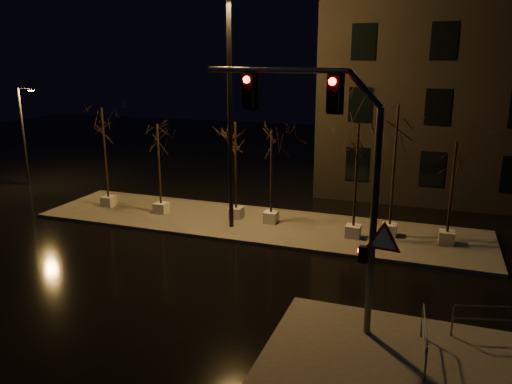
% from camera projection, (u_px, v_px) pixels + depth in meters
% --- Properties ---
extents(ground, '(90.00, 90.00, 0.00)m').
position_uv_depth(ground, '(201.00, 273.00, 19.08)').
color(ground, black).
rests_on(ground, ground).
extents(median, '(22.00, 5.00, 0.15)m').
position_uv_depth(median, '(255.00, 224.00, 24.52)').
color(median, '#4D4A45').
rests_on(median, ground).
extents(sidewalk_corner, '(7.00, 5.00, 0.15)m').
position_uv_depth(sidewalk_corner, '(396.00, 360.00, 13.43)').
color(sidewalk_corner, '#4D4A45').
rests_on(sidewalk_corner, ground).
extents(tree_0, '(1.80, 1.80, 5.49)m').
position_uv_depth(tree_0, '(103.00, 130.00, 26.16)').
color(tree_0, beige).
rests_on(tree_0, median).
extents(tree_1, '(1.80, 1.80, 4.77)m').
position_uv_depth(tree_1, '(158.00, 144.00, 25.07)').
color(tree_1, beige).
rests_on(tree_1, median).
extents(tree_2, '(1.80, 1.80, 4.96)m').
position_uv_depth(tree_2, '(235.00, 144.00, 24.25)').
color(tree_2, beige).
rests_on(tree_2, median).
extents(tree_3, '(1.80, 1.80, 4.62)m').
position_uv_depth(tree_3, '(271.00, 152.00, 23.61)').
color(tree_3, beige).
rests_on(tree_3, median).
extents(tree_4, '(1.80, 1.80, 5.27)m').
position_uv_depth(tree_4, '(357.00, 150.00, 21.48)').
color(tree_4, beige).
rests_on(tree_4, median).
extents(tree_5, '(1.80, 1.80, 6.06)m').
position_uv_depth(tree_5, '(396.00, 135.00, 21.52)').
color(tree_5, beige).
rests_on(tree_5, median).
extents(tree_6, '(1.80, 1.80, 4.58)m').
position_uv_depth(tree_6, '(454.00, 165.00, 20.84)').
color(tree_6, beige).
rests_on(tree_6, median).
extents(traffic_signal_mast, '(6.12, 1.02, 7.54)m').
position_uv_depth(traffic_signal_mast, '(334.00, 163.00, 13.95)').
color(traffic_signal_mast, '#53565A').
rests_on(traffic_signal_mast, sidewalk_corner).
extents(streetlight_main, '(2.63, 0.82, 10.54)m').
position_uv_depth(streetlight_main, '(230.00, 98.00, 22.36)').
color(streetlight_main, black).
rests_on(streetlight_main, median).
extents(streetlight_far, '(1.22, 0.30, 6.22)m').
position_uv_depth(streetlight_far, '(24.00, 132.00, 31.68)').
color(streetlight_far, black).
rests_on(streetlight_far, ground).
extents(guard_rail_a, '(2.23, 0.65, 1.00)m').
position_uv_depth(guard_rail_a, '(494.00, 317.00, 14.24)').
color(guard_rail_a, '#53565A').
rests_on(guard_rail_a, sidewalk_corner).
extents(guard_rail_b, '(0.21, 2.22, 1.05)m').
position_uv_depth(guard_rail_b, '(424.00, 335.00, 13.26)').
color(guard_rail_b, '#53565A').
rests_on(guard_rail_b, sidewalk_corner).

